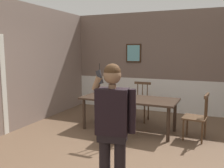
% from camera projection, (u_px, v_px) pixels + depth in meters
% --- Properties ---
extents(ground_plane, '(7.72, 7.72, 0.00)m').
position_uv_depth(ground_plane, '(119.00, 161.00, 3.95)').
color(ground_plane, brown).
extents(room_back_partition, '(5.49, 0.17, 2.85)m').
position_uv_depth(room_back_partition, '(164.00, 64.00, 6.96)').
color(room_back_partition, '#756056').
rests_on(room_back_partition, ground_plane).
extents(dining_table, '(2.12, 0.94, 0.73)m').
position_uv_depth(dining_table, '(129.00, 101.00, 5.38)').
color(dining_table, '#38281E').
rests_on(dining_table, ground_plane).
extents(chair_near_window, '(0.43, 0.43, 0.93)m').
position_uv_depth(chair_near_window, '(113.00, 120.00, 4.66)').
color(chair_near_window, '#2D2319').
rests_on(chair_near_window, ground_plane).
extents(chair_by_doorway, '(0.44, 0.44, 0.97)m').
position_uv_depth(chair_by_doorway, '(140.00, 102.00, 6.15)').
color(chair_by_doorway, '#513823').
rests_on(chair_by_doorway, ground_plane).
extents(chair_at_table_head, '(0.49, 0.49, 0.94)m').
position_uv_depth(chair_at_table_head, '(197.00, 117.00, 4.81)').
color(chair_at_table_head, '#513823').
rests_on(chair_at_table_head, ground_plane).
extents(person_figure, '(0.53, 0.27, 1.63)m').
position_uv_depth(person_figure, '(113.00, 122.00, 2.92)').
color(person_figure, black).
rests_on(person_figure, ground_plane).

